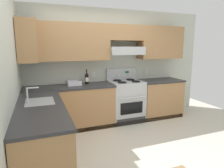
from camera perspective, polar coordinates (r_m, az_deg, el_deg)
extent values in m
plane|color=beige|center=(3.46, 3.22, -18.70)|extent=(7.04, 7.04, 0.00)
cube|color=beige|center=(4.70, 0.40, 5.54)|extent=(4.68, 0.12, 2.55)
cube|color=#A87A4C|center=(4.17, -12.63, 11.86)|extent=(1.71, 0.34, 0.76)
cube|color=#A87A4C|center=(5.01, 13.86, 11.56)|extent=(1.12, 0.34, 0.76)
cube|color=#A87A4C|center=(4.54, 3.66, 14.62)|extent=(0.80, 0.34, 0.34)
cube|color=#B7BABC|center=(4.50, 3.82, 9.69)|extent=(0.80, 0.46, 0.17)
cube|color=#B7BABC|center=(4.30, 5.05, 8.63)|extent=(0.80, 0.03, 0.04)
sphere|color=silver|center=(3.99, -12.08, 8.21)|extent=(0.02, 0.02, 0.02)
sphere|color=silver|center=(4.66, 11.33, 8.55)|extent=(0.02, 0.02, 0.02)
sphere|color=silver|center=(5.08, 18.26, 8.38)|extent=(0.02, 0.02, 0.02)
cube|color=silver|center=(4.49, -5.46, 2.75)|extent=(0.08, 0.01, 0.12)
cube|color=silver|center=(4.49, -5.45, 3.02)|extent=(0.03, 0.00, 0.03)
cube|color=silver|center=(4.49, -5.44, 2.47)|extent=(0.03, 0.00, 0.03)
cube|color=silver|center=(5.04, 9.83, 3.49)|extent=(0.08, 0.01, 0.12)
cube|color=silver|center=(5.03, 9.87, 3.73)|extent=(0.03, 0.00, 0.03)
cube|color=silver|center=(5.04, 9.85, 3.23)|extent=(0.03, 0.00, 0.03)
cube|color=beige|center=(2.90, -28.10, 1.10)|extent=(0.12, 4.00, 2.55)
cube|color=#A87A4C|center=(3.95, -23.37, 11.35)|extent=(0.34, 0.64, 0.76)
cube|color=#A87A4C|center=(4.22, -11.84, -6.90)|extent=(1.78, 0.61, 0.87)
cube|color=#2D2D30|center=(4.11, -12.08, -0.84)|extent=(1.80, 0.63, 0.04)
cube|color=#A87A4C|center=(5.02, 13.51, -4.16)|extent=(1.03, 0.61, 0.87)
cube|color=#2D2D30|center=(4.93, 13.73, 0.97)|extent=(1.06, 0.63, 0.04)
cube|color=black|center=(4.33, 1.07, -11.72)|extent=(3.54, 0.06, 0.09)
sphere|color=silver|center=(3.82, -16.49, -5.20)|extent=(0.03, 0.03, 0.03)
sphere|color=silver|center=(4.81, 17.28, -2.01)|extent=(0.03, 0.03, 0.03)
cube|color=#A87A4C|center=(3.01, -19.59, -14.67)|extent=(0.61, 1.89, 0.87)
cube|color=#2D2D30|center=(2.85, -20.15, -6.35)|extent=(0.63, 1.91, 0.04)
cube|color=black|center=(3.21, -13.88, -20.61)|extent=(0.06, 1.85, 0.09)
cube|color=#999B9E|center=(3.08, -20.26, -4.83)|extent=(0.40, 0.48, 0.01)
cube|color=#28282B|center=(3.09, -20.18, -6.12)|extent=(0.34, 0.42, 0.14)
cylinder|color=silver|center=(3.05, -23.40, -2.97)|extent=(0.03, 0.03, 0.22)
cylinder|color=silver|center=(3.03, -22.03, -1.04)|extent=(0.16, 0.02, 0.02)
cube|color=#B7BABC|center=(4.58, 4.11, -5.06)|extent=(0.76, 0.58, 0.91)
cube|color=black|center=(4.35, 5.76, -6.97)|extent=(0.53, 0.01, 0.26)
cylinder|color=silver|center=(4.27, 5.95, -3.99)|extent=(0.65, 0.02, 0.02)
cube|color=#333333|center=(4.45, 5.68, -10.47)|extent=(0.70, 0.01, 0.11)
cube|color=#B7BABC|center=(4.48, 4.19, 0.67)|extent=(0.76, 0.58, 0.02)
cube|color=#B7BABC|center=(4.71, 2.80, 2.83)|extent=(0.76, 0.04, 0.29)
cube|color=#053F0C|center=(4.74, 4.37, 3.48)|extent=(0.09, 0.01, 0.04)
cylinder|color=black|center=(4.28, 2.93, 0.47)|extent=(0.19, 0.19, 0.02)
cylinder|color=black|center=(4.28, 2.93, 0.39)|extent=(0.07, 0.07, 0.01)
cylinder|color=black|center=(4.43, 6.95, 0.75)|extent=(0.19, 0.19, 0.02)
cylinder|color=black|center=(4.43, 6.95, 0.67)|extent=(0.07, 0.07, 0.01)
cylinder|color=black|center=(4.54, 1.50, 1.06)|extent=(0.19, 0.19, 0.02)
cylinder|color=black|center=(4.54, 1.50, 0.98)|extent=(0.07, 0.07, 0.01)
cylinder|color=black|center=(4.68, 5.35, 1.30)|extent=(0.19, 0.19, 0.02)
cylinder|color=black|center=(4.68, 5.35, 1.23)|extent=(0.07, 0.07, 0.01)
cylinder|color=white|center=(4.61, 0.52, 2.37)|extent=(0.04, 0.02, 0.04)
cylinder|color=white|center=(4.66, 2.13, 2.46)|extent=(0.04, 0.02, 0.04)
cylinder|color=white|center=(4.72, 3.70, 2.54)|extent=(0.04, 0.02, 0.04)
cylinder|color=white|center=(4.78, 5.23, 2.62)|extent=(0.04, 0.02, 0.04)
cylinder|color=black|center=(4.27, -7.35, 1.41)|extent=(0.08, 0.08, 0.21)
cone|color=black|center=(4.25, -7.39, 3.04)|extent=(0.08, 0.08, 0.04)
cylinder|color=black|center=(4.24, -7.41, 3.82)|extent=(0.03, 0.03, 0.08)
cylinder|color=maroon|center=(4.24, -7.42, 4.22)|extent=(0.03, 0.03, 0.02)
cube|color=silver|center=(4.23, -7.22, 1.27)|extent=(0.07, 0.00, 0.09)
cube|color=silver|center=(4.22, -10.97, -0.14)|extent=(0.23, 0.22, 0.02)
cube|color=silver|center=(4.09, -10.66, 0.01)|extent=(0.28, 0.01, 0.08)
cube|color=silver|center=(4.34, -11.28, 0.59)|extent=(0.28, 0.01, 0.08)
cube|color=silver|center=(4.19, -12.79, 0.19)|extent=(0.01, 0.24, 0.08)
cube|color=silver|center=(4.24, -9.19, 0.42)|extent=(0.01, 0.24, 0.08)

